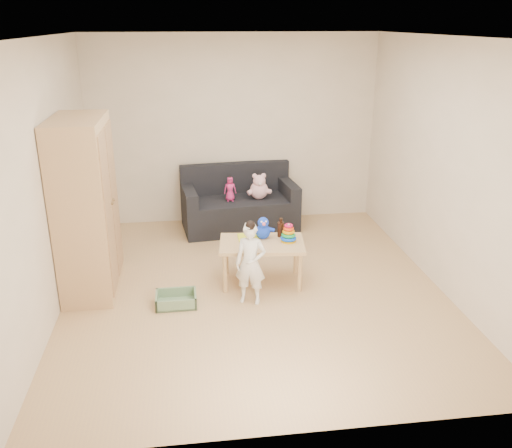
{
  "coord_description": "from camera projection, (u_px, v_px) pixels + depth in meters",
  "views": [
    {
      "loc": [
        -0.67,
        -5.25,
        2.74
      ],
      "look_at": [
        0.05,
        0.25,
        0.65
      ],
      "focal_mm": 38.0,
      "sensor_mm": 36.0,
      "label": 1
    }
  ],
  "objects": [
    {
      "name": "pink_bear",
      "position": [
        259.0,
        188.0,
        7.41
      ],
      "size": [
        0.33,
        0.31,
        0.3
      ],
      "primitive_type": null,
      "rotation": [
        0.0,
        0.0,
        0.38
      ],
      "color": "#FFBBC8",
      "rests_on": "sofa"
    },
    {
      "name": "blue_plush",
      "position": [
        263.0,
        227.0,
        5.95
      ],
      "size": [
        0.22,
        0.17,
        0.25
      ],
      "primitive_type": null,
      "rotation": [
        0.0,
        0.0,
        -0.04
      ],
      "color": "blue",
      "rests_on": "play_table"
    },
    {
      "name": "room",
      "position": [
        254.0,
        173.0,
        5.46
      ],
      "size": [
        4.5,
        4.5,
        4.5
      ],
      "color": "tan",
      "rests_on": "ground"
    },
    {
      "name": "sofa",
      "position": [
        240.0,
        213.0,
        7.55
      ],
      "size": [
        1.62,
        0.94,
        0.44
      ],
      "primitive_type": "cube",
      "rotation": [
        0.0,
        0.0,
        0.11
      ],
      "color": "black",
      "rests_on": "ground"
    },
    {
      "name": "ring_stacker",
      "position": [
        288.0,
        235.0,
        5.88
      ],
      "size": [
        0.18,
        0.18,
        0.2
      ],
      "color": "#CA980A",
      "rests_on": "play_table"
    },
    {
      "name": "brown_bottle",
      "position": [
        281.0,
        229.0,
        6.01
      ],
      "size": [
        0.07,
        0.07,
        0.22
      ],
      "color": "black",
      "rests_on": "play_table"
    },
    {
      "name": "toddler",
      "position": [
        251.0,
        264.0,
        5.48
      ],
      "size": [
        0.36,
        0.3,
        0.85
      ],
      "primitive_type": "imported",
      "rotation": [
        0.0,
        0.0,
        -0.32
      ],
      "color": "white",
      "rests_on": "ground"
    },
    {
      "name": "yellow_book",
      "position": [
        248.0,
        237.0,
        5.99
      ],
      "size": [
        0.22,
        0.22,
        0.02
      ],
      "primitive_type": "cube",
      "rotation": [
        0.0,
        0.0,
        -0.0
      ],
      "color": "#DBE918",
      "rests_on": "play_table"
    },
    {
      "name": "storage_bin",
      "position": [
        176.0,
        299.0,
        5.55
      ],
      "size": [
        0.42,
        0.32,
        0.12
      ],
      "primitive_type": null,
      "rotation": [
        0.0,
        0.0,
        0.01
      ],
      "color": "slate",
      "rests_on": "ground"
    },
    {
      "name": "doll",
      "position": [
        230.0,
        189.0,
        7.31
      ],
      "size": [
        0.17,
        0.12,
        0.33
      ],
      "primitive_type": "imported",
      "rotation": [
        0.0,
        0.0,
        0.02
      ],
      "color": "#DA2876",
      "rests_on": "sofa"
    },
    {
      "name": "play_table",
      "position": [
        262.0,
        262.0,
        5.96
      ],
      "size": [
        0.97,
        0.67,
        0.48
      ],
      "primitive_type": "cube",
      "rotation": [
        0.0,
        0.0,
        -0.11
      ],
      "color": "tan",
      "rests_on": "ground"
    },
    {
      "name": "wardrobe",
      "position": [
        86.0,
        207.0,
        5.61
      ],
      "size": [
        0.51,
        1.03,
        1.85
      ],
      "primitive_type": "cube",
      "color": "tan",
      "rests_on": "ground"
    },
    {
      "name": "wooden_figure",
      "position": [
        252.0,
        237.0,
        5.86
      ],
      "size": [
        0.06,
        0.05,
        0.11
      ],
      "primitive_type": null,
      "rotation": [
        0.0,
        0.0,
        -0.44
      ],
      "color": "brown",
      "rests_on": "play_table"
    }
  ]
}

